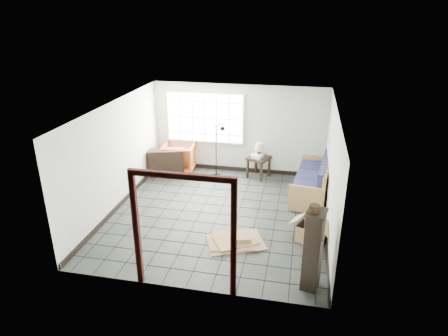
% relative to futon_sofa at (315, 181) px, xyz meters
% --- Properties ---
extents(ground, '(5.50, 5.50, 0.00)m').
position_rel_futon_sofa_xyz_m(ground, '(-2.22, -1.59, -0.36)').
color(ground, black).
rests_on(ground, ground).
extents(room_shell, '(5.02, 5.52, 2.61)m').
position_rel_futon_sofa_xyz_m(room_shell, '(-2.22, -1.56, 1.32)').
color(room_shell, '#ACB2AA').
rests_on(room_shell, ground).
extents(window_panel, '(2.32, 0.08, 1.52)m').
position_rel_futon_sofa_xyz_m(window_panel, '(-3.22, 1.11, 1.24)').
color(window_panel, silver).
rests_on(window_panel, ground).
extents(doorway_trim, '(1.80, 0.08, 2.20)m').
position_rel_futon_sofa_xyz_m(doorway_trim, '(-2.22, -4.29, 1.02)').
color(doorway_trim, '#3A120D').
rests_on(doorway_trim, ground).
extents(futon_sofa, '(1.11, 2.32, 0.99)m').
position_rel_futon_sofa_xyz_m(futon_sofa, '(0.00, 0.00, 0.00)').
color(futon_sofa, olive).
rests_on(futon_sofa, ground).
extents(armchair, '(0.96, 0.91, 0.93)m').
position_rel_futon_sofa_xyz_m(armchair, '(-3.95, 0.81, 0.11)').
color(armchair, maroon).
rests_on(armchair, ground).
extents(side_table, '(0.74, 0.74, 0.62)m').
position_rel_futon_sofa_xyz_m(side_table, '(-1.57, 0.81, 0.15)').
color(side_table, black).
rests_on(side_table, ground).
extents(table_lamp, '(0.29, 0.29, 0.42)m').
position_rel_futon_sofa_xyz_m(table_lamp, '(-1.57, 0.82, 0.55)').
color(table_lamp, black).
rests_on(table_lamp, side_table).
extents(projector, '(0.35, 0.32, 0.10)m').
position_rel_futon_sofa_xyz_m(projector, '(-1.62, 0.75, 0.31)').
color(projector, silver).
rests_on(projector, side_table).
extents(floor_lamp, '(0.43, 0.35, 1.63)m').
position_rel_futon_sofa_xyz_m(floor_lamp, '(-2.68, 0.58, 0.51)').
color(floor_lamp, black).
rests_on(floor_lamp, ground).
extents(console_shelf, '(1.08, 0.65, 0.79)m').
position_rel_futon_sofa_xyz_m(console_shelf, '(-4.21, 0.40, 0.04)').
color(console_shelf, black).
rests_on(console_shelf, ground).
extents(tall_shelf, '(0.40, 0.47, 1.51)m').
position_rel_futon_sofa_xyz_m(tall_shelf, '(-0.07, -3.82, 0.41)').
color(tall_shelf, black).
rests_on(tall_shelf, ground).
extents(pot, '(0.19, 0.19, 0.13)m').
position_rel_futon_sofa_xyz_m(pot, '(-0.11, -3.85, 1.21)').
color(pot, black).
rests_on(pot, tall_shelf).
extents(open_box, '(0.98, 0.74, 0.50)m').
position_rel_futon_sofa_xyz_m(open_box, '(-0.07, -2.33, -0.18)').
color(open_box, '#906045').
rests_on(open_box, ground).
extents(cardboard_pile, '(1.39, 1.21, 0.17)m').
position_rel_futon_sofa_xyz_m(cardboard_pile, '(-1.59, -2.71, -0.31)').
color(cardboard_pile, '#906045').
rests_on(cardboard_pile, ground).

